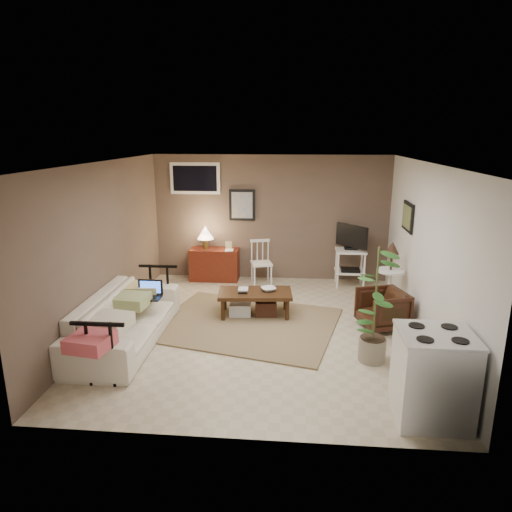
# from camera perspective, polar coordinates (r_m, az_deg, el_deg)

# --- Properties ---
(floor) EXTENTS (5.00, 5.00, 0.00)m
(floor) POSITION_cam_1_polar(r_m,az_deg,el_deg) (6.77, 0.56, -9.13)
(floor) COLOR #C1B293
(floor) RESTS_ON ground
(art_back) EXTENTS (0.50, 0.03, 0.60)m
(art_back) POSITION_cam_1_polar(r_m,az_deg,el_deg) (8.79, -1.74, 6.38)
(art_back) COLOR black
(art_right) EXTENTS (0.03, 0.60, 0.45)m
(art_right) POSITION_cam_1_polar(r_m,az_deg,el_deg) (7.52, 18.46, 4.69)
(art_right) COLOR black
(window) EXTENTS (0.96, 0.03, 0.60)m
(window) POSITION_cam_1_polar(r_m,az_deg,el_deg) (8.88, -7.62, 9.59)
(window) COLOR white
(rug) EXTENTS (3.00, 2.62, 0.02)m
(rug) POSITION_cam_1_polar(r_m,az_deg,el_deg) (6.93, -1.27, -8.43)
(rug) COLOR #89724F
(rug) RESTS_ON floor
(coffee_table) EXTENTS (1.18, 0.68, 0.43)m
(coffee_table) POSITION_cam_1_polar(r_m,az_deg,el_deg) (7.14, -0.18, -5.74)
(coffee_table) COLOR #39230F
(coffee_table) RESTS_ON floor
(sofa) EXTENTS (0.68, 2.31, 0.90)m
(sofa) POSITION_cam_1_polar(r_m,az_deg,el_deg) (6.46, -16.08, -6.60)
(sofa) COLOR beige
(sofa) RESTS_ON floor
(sofa_pillows) EXTENTS (0.44, 2.20, 0.16)m
(sofa_pillows) POSITION_cam_1_polar(r_m,az_deg,el_deg) (6.18, -16.53, -6.63)
(sofa_pillows) COLOR beige
(sofa_pillows) RESTS_ON sofa
(sofa_end_rails) EXTENTS (0.62, 2.31, 0.78)m
(sofa_end_rails) POSITION_cam_1_polar(r_m,az_deg,el_deg) (6.44, -14.92, -7.20)
(sofa_end_rails) COLOR black
(sofa_end_rails) RESTS_ON floor
(laptop) EXTENTS (0.36, 0.26, 0.24)m
(laptop) POSITION_cam_1_polar(r_m,az_deg,el_deg) (6.70, -13.18, -4.43)
(laptop) COLOR black
(laptop) RESTS_ON sofa
(red_console) EXTENTS (0.93, 0.41, 1.08)m
(red_console) POSITION_cam_1_polar(r_m,az_deg,el_deg) (8.91, -5.31, -0.66)
(red_console) COLOR maroon
(red_console) RESTS_ON floor
(spindle_chair) EXTENTS (0.45, 0.45, 0.83)m
(spindle_chair) POSITION_cam_1_polar(r_m,az_deg,el_deg) (8.67, 0.67, -0.93)
(spindle_chair) COLOR white
(spindle_chair) RESTS_ON floor
(tv_stand) EXTENTS (0.55, 0.53, 1.16)m
(tv_stand) POSITION_cam_1_polar(r_m,az_deg,el_deg) (8.64, 11.75, 0.25)
(tv_stand) COLOR white
(tv_stand) RESTS_ON floor
(side_table) EXTENTS (0.43, 0.43, 1.15)m
(side_table) POSITION_cam_1_polar(r_m,az_deg,el_deg) (7.51, 16.49, -1.53)
(side_table) COLOR white
(side_table) RESTS_ON floor
(armchair) EXTENTS (0.74, 0.76, 0.63)m
(armchair) POSITION_cam_1_polar(r_m,az_deg,el_deg) (6.95, 15.53, -6.23)
(armchair) COLOR black
(armchair) RESTS_ON floor
(potted_plant) EXTENTS (0.38, 0.38, 1.50)m
(potted_plant) POSITION_cam_1_polar(r_m,az_deg,el_deg) (5.77, 14.71, -5.44)
(potted_plant) COLOR gray
(potted_plant) RESTS_ON floor
(stove) EXTENTS (0.71, 0.66, 0.93)m
(stove) POSITION_cam_1_polar(r_m,az_deg,el_deg) (4.95, 21.23, -13.84)
(stove) COLOR white
(stove) RESTS_ON floor
(bowl) EXTENTS (0.23, 0.14, 0.22)m
(bowl) POSITION_cam_1_polar(r_m,az_deg,el_deg) (7.09, 1.57, -3.51)
(bowl) COLOR #39230F
(bowl) RESTS_ON coffee_table
(book_table) EXTENTS (0.15, 0.02, 0.21)m
(book_table) POSITION_cam_1_polar(r_m,az_deg,el_deg) (7.16, -2.23, -3.41)
(book_table) COLOR #39230F
(book_table) RESTS_ON coffee_table
(book_console) EXTENTS (0.15, 0.03, 0.21)m
(book_console) POSITION_cam_1_polar(r_m,az_deg,el_deg) (8.66, -3.88, 1.32)
(book_console) COLOR #39230F
(book_console) RESTS_ON red_console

